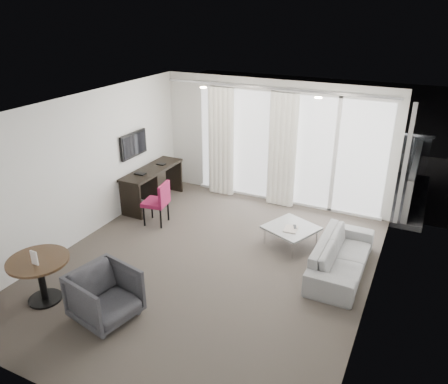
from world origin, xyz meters
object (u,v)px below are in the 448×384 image
at_px(round_table, 42,280).
at_px(sofa, 341,256).
at_px(tub_armchair, 105,295).
at_px(desk_chair, 155,203).
at_px(coffee_table, 291,236).
at_px(desk, 153,186).
at_px(rattan_chair_a, 308,164).
at_px(rattan_chair_b, 383,173).

relative_size(round_table, sofa, 0.45).
bearing_deg(tub_armchair, round_table, 106.51).
bearing_deg(desk_chair, coffee_table, -1.71).
bearing_deg(sofa, desk_chair, 88.15).
height_order(desk, round_table, desk).
bearing_deg(round_table, desk_chair, 87.94).
xyz_separation_m(desk_chair, sofa, (3.62, -0.12, -0.15)).
distance_m(desk, round_table, 3.54).
relative_size(coffee_table, sofa, 0.42).
relative_size(desk, round_table, 1.94).
distance_m(round_table, tub_armchair, 1.08).
relative_size(sofa, rattan_chair_a, 2.17).
bearing_deg(rattan_chair_a, sofa, -76.78).
bearing_deg(rattan_chair_a, tub_armchair, -110.24).
xyz_separation_m(round_table, rattan_chair_b, (3.83, 6.54, 0.03)).
distance_m(tub_armchair, rattan_chair_a, 6.23).
bearing_deg(sofa, tub_armchair, 133.89).
bearing_deg(coffee_table, desk_chair, -172.56).
bearing_deg(tub_armchair, desk, 36.36).
bearing_deg(desk, desk_chair, -52.51).
height_order(sofa, rattan_chair_b, rattan_chair_b).
height_order(coffee_table, sofa, sofa).
height_order(tub_armchair, sofa, tub_armchair).
xyz_separation_m(desk, coffee_table, (3.22, -0.42, -0.21)).
distance_m(round_table, rattan_chair_b, 7.58).
xyz_separation_m(rattan_chair_a, rattan_chair_b, (1.70, 0.31, -0.06)).
height_order(round_table, sofa, round_table).
relative_size(desk, tub_armchair, 2.08).
bearing_deg(desk_chair, round_table, -101.21).
height_order(desk_chair, rattan_chair_a, rattan_chair_a).
bearing_deg(rattan_chair_a, desk_chair, -130.75).
distance_m(coffee_table, sofa, 1.09).
bearing_deg(rattan_chair_a, round_table, -119.37).
bearing_deg(tub_armchair, rattan_chair_a, 2.00).
bearing_deg(tub_armchair, sofa, -34.32).
xyz_separation_m(desk_chair, tub_armchair, (0.98, -2.66, -0.07)).
bearing_deg(coffee_table, rattan_chair_b, 72.30).
height_order(tub_armchair, rattan_chair_a, rattan_chair_a).
xyz_separation_m(tub_armchair, coffee_table, (1.65, 3.00, -0.19)).
relative_size(desk_chair, rattan_chair_a, 0.99).
relative_size(desk, rattan_chair_a, 1.91).
xyz_separation_m(round_table, rattan_chair_a, (2.14, 6.23, 0.09)).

